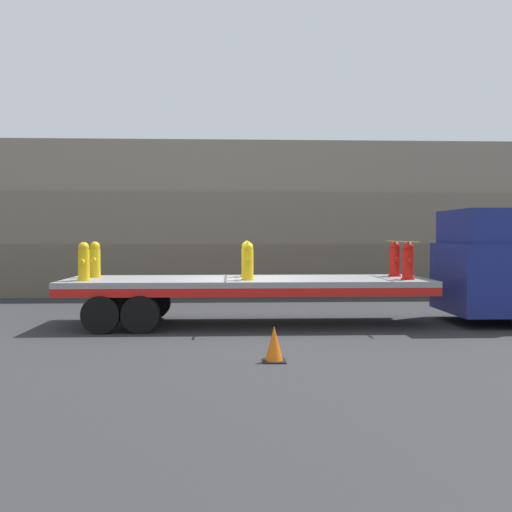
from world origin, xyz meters
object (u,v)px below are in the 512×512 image
object	(u,v)px
truck_cab	(499,267)
fire_hydrant_red_far_2	(395,259)
fire_hydrant_yellow_far_0	(95,260)
flatbed_trailer	(223,287)
fire_hydrant_yellow_far_1	(247,260)
fire_hydrant_yellow_near_1	(248,261)
fire_hydrant_yellow_near_0	(84,262)
traffic_cone	(274,344)
fire_hydrant_red_near_2	(408,261)

from	to	relation	value
truck_cab	fire_hydrant_red_far_2	distance (m)	2.62
fire_hydrant_yellow_far_0	fire_hydrant_red_far_2	world-z (taller)	same
flatbed_trailer	fire_hydrant_yellow_far_1	xyz separation A→B (m)	(0.61, 0.56, 0.67)
truck_cab	fire_hydrant_yellow_far_0	bearing A→B (deg)	176.90
truck_cab	fire_hydrant_yellow_near_1	distance (m)	6.51
fire_hydrant_yellow_near_0	truck_cab	bearing A→B (deg)	3.10
fire_hydrant_yellow_far_1	fire_hydrant_yellow_near_1	bearing A→B (deg)	-90.00
fire_hydrant_yellow_far_1	traffic_cone	bearing A→B (deg)	-85.69
flatbed_trailer	fire_hydrant_yellow_far_0	xyz separation A→B (m)	(-3.32, 0.56, 0.67)
fire_hydrant_yellow_near_0	traffic_cone	distance (m)	5.82
fire_hydrant_yellow_near_0	fire_hydrant_red_far_2	distance (m)	7.94
fire_hydrant_yellow_near_0	fire_hydrant_yellow_far_1	distance (m)	4.09
fire_hydrant_yellow_far_1	flatbed_trailer	bearing A→B (deg)	-137.43
fire_hydrant_yellow_near_1	traffic_cone	size ratio (longest dim) A/B	1.43
fire_hydrant_yellow_near_1	traffic_cone	world-z (taller)	fire_hydrant_yellow_near_1
fire_hydrant_yellow_far_1	traffic_cone	world-z (taller)	fire_hydrant_yellow_far_1
truck_cab	fire_hydrant_red_far_2	world-z (taller)	truck_cab
fire_hydrant_yellow_far_0	fire_hydrant_red_near_2	bearing A→B (deg)	-8.16
fire_hydrant_red_far_2	fire_hydrant_yellow_near_1	bearing A→B (deg)	-164.00
flatbed_trailer	traffic_cone	xyz separation A→B (m)	(0.98, -4.27, -0.64)
fire_hydrant_yellow_near_1	traffic_cone	xyz separation A→B (m)	(0.36, -3.71, -1.31)
fire_hydrant_yellow_near_0	fire_hydrant_yellow_near_1	bearing A→B (deg)	0.00
traffic_cone	fire_hydrant_yellow_far_0	bearing A→B (deg)	131.61
fire_hydrant_yellow_far_0	fire_hydrant_yellow_near_1	xyz separation A→B (m)	(3.93, -1.13, 0.00)
truck_cab	traffic_cone	distance (m)	7.55
fire_hydrant_yellow_far_1	traffic_cone	distance (m)	5.02
truck_cab	fire_hydrant_yellow_far_1	xyz separation A→B (m)	(-6.48, 0.56, 0.17)
truck_cab	fire_hydrant_red_far_2	size ratio (longest dim) A/B	3.15
fire_hydrant_yellow_near_0	fire_hydrant_yellow_near_1	size ratio (longest dim) A/B	1.00
flatbed_trailer	traffic_cone	world-z (taller)	flatbed_trailer
fire_hydrant_red_near_2	traffic_cone	distance (m)	5.31
truck_cab	flatbed_trailer	bearing A→B (deg)	180.00
fire_hydrant_yellow_near_1	fire_hydrant_red_far_2	world-z (taller)	same
truck_cab	traffic_cone	size ratio (longest dim) A/B	4.51
traffic_cone	fire_hydrant_yellow_near_0	bearing A→B (deg)	139.19
flatbed_trailer	fire_hydrant_yellow_near_0	bearing A→B (deg)	-170.36
fire_hydrant_yellow_far_1	fire_hydrant_red_far_2	distance (m)	3.93
fire_hydrant_yellow_near_0	fire_hydrant_yellow_far_1	world-z (taller)	same
truck_cab	fire_hydrant_yellow_far_0	distance (m)	10.43
flatbed_trailer	fire_hydrant_yellow_near_0	size ratio (longest dim) A/B	9.80
truck_cab	fire_hydrant_yellow_far_1	distance (m)	6.51
truck_cab	fire_hydrant_yellow_near_0	size ratio (longest dim) A/B	3.15
fire_hydrant_yellow_near_0	fire_hydrant_red_near_2	distance (m)	7.86
flatbed_trailer	fire_hydrant_yellow_near_0	distance (m)	3.43
fire_hydrant_red_near_2	fire_hydrant_yellow_far_0	bearing A→B (deg)	171.84
fire_hydrant_yellow_far_0	fire_hydrant_yellow_near_1	world-z (taller)	same
truck_cab	fire_hydrant_yellow_near_1	size ratio (longest dim) A/B	3.15
flatbed_trailer	fire_hydrant_yellow_far_1	size ratio (longest dim) A/B	9.80
fire_hydrant_red_near_2	fire_hydrant_red_far_2	world-z (taller)	same
fire_hydrant_yellow_far_1	traffic_cone	size ratio (longest dim) A/B	1.43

